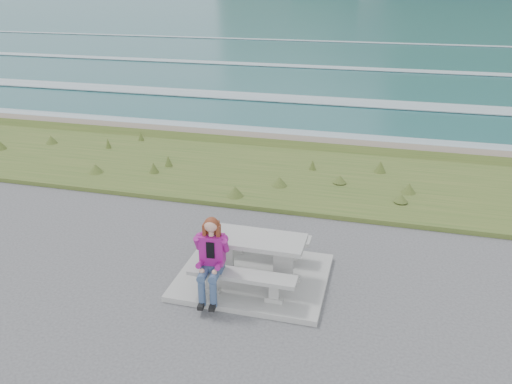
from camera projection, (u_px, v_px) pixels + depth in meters
The scene contains 8 objects.
concrete_slab at pixel (253, 277), 8.90m from camera, with size 2.60×2.10×0.10m, color #9B9B96.
picnic_table at pixel (253, 246), 8.65m from camera, with size 1.80×0.75×0.75m.
bench_landward at pixel (242, 279), 8.12m from camera, with size 1.80×0.35×0.45m.
bench_seaward at pixel (263, 239), 9.37m from camera, with size 1.80×0.35×0.45m.
grass_verge at pixel (302, 179), 13.36m from camera, with size 160.00×4.50×0.22m, color #375620.
shore_drop at pixel (317, 146), 15.94m from camera, with size 160.00×0.80×2.20m, color #6A5F4F.
ocean at pixel (355, 91), 31.90m from camera, with size 1600.00×1600.00×0.09m.
seated_woman at pixel (211, 270), 8.06m from camera, with size 0.44×0.71×1.39m.
Camera 1 is at (1.98, -7.32, 4.96)m, focal length 35.00 mm.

